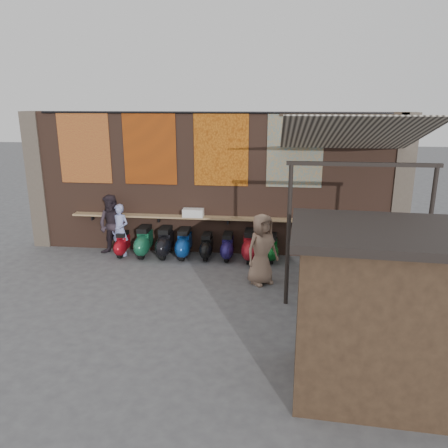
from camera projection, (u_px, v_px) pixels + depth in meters
name	position (u px, v px, depth m)	size (l,w,h in m)	color
ground	(196.00, 287.00, 10.39)	(70.00, 70.00, 0.00)	#474749
brick_wall	(212.00, 184.00, 12.42)	(10.00, 0.40, 4.00)	brown
pier_left	(39.00, 180.00, 13.00)	(0.50, 0.50, 4.00)	#4C4238
pier_right	(401.00, 188.00, 11.85)	(0.50, 0.50, 4.00)	#4C4238
eating_counter	(210.00, 218.00, 12.32)	(8.00, 0.32, 0.05)	#9E7A51
shelf_box	(193.00, 213.00, 12.30)	(0.58, 0.29, 0.23)	white
tapestry_redgold	(84.00, 148.00, 12.34)	(1.50, 0.02, 2.00)	maroon
tapestry_sun	(150.00, 149.00, 12.13)	(1.50, 0.02, 2.00)	#F75C0E
tapestry_orange	(221.00, 150.00, 11.91)	(1.50, 0.02, 2.00)	#C06718
tapestry_multi	(295.00, 150.00, 11.69)	(1.50, 0.02, 2.00)	teal
hang_rail	(210.00, 113.00, 11.66)	(0.06, 0.06, 9.50)	black
scooter_stool_0	(122.00, 244.00, 12.45)	(0.32, 0.72, 0.68)	#A30C17
scooter_stool_1	(144.00, 242.00, 12.39)	(0.40, 0.89, 0.85)	#175F3E
scooter_stool_2	(165.00, 243.00, 12.33)	(0.40, 0.88, 0.84)	black
scooter_stool_3	(184.00, 244.00, 12.26)	(0.39, 0.86, 0.82)	navy
scooter_stool_4	(207.00, 246.00, 12.22)	(0.33, 0.74, 0.70)	black
scooter_stool_5	(228.00, 247.00, 12.15)	(0.35, 0.77, 0.73)	#1F1655
scooter_stool_6	(250.00, 246.00, 12.04)	(0.40, 0.89, 0.84)	maroon
scooter_stool_7	(272.00, 248.00, 12.04)	(0.35, 0.77, 0.73)	#0B501A
diner_left	(120.00, 230.00, 12.38)	(0.54, 0.36, 1.49)	#919AD4
diner_right	(113.00, 225.00, 12.36)	(0.85, 0.66, 1.75)	#2E242B
shopper_navy	(326.00, 255.00, 10.18)	(0.95, 0.39, 1.62)	black
shopper_grey	(339.00, 275.00, 9.06)	(1.04, 0.60, 1.61)	#4C4C50
shopper_tan	(262.00, 249.00, 10.41)	(0.85, 0.55, 1.74)	#8B6D58
market_stall	(375.00, 316.00, 6.42)	(2.27, 1.70, 2.46)	black
stall_roof	(384.00, 232.00, 6.07)	(2.55, 1.96, 0.12)	black
stall_sign	(370.00, 260.00, 7.10)	(1.20, 0.04, 0.50)	gold
stall_shelf	(366.00, 310.00, 7.34)	(1.89, 0.10, 0.06)	#473321
awning_canvas	(352.00, 134.00, 9.90)	(3.20, 3.40, 0.03)	beige
awning_ledger	(343.00, 114.00, 11.31)	(3.30, 0.08, 0.12)	#33261C
awning_header	(363.00, 164.00, 8.59)	(3.00, 0.08, 0.08)	black
awning_post_left	(288.00, 236.00, 9.16)	(0.09, 0.09, 3.10)	black
awning_post_right	(427.00, 241.00, 8.85)	(0.09, 0.09, 3.10)	black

